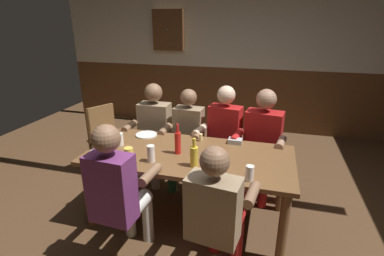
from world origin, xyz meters
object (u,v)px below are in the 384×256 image
object	(u,v)px
person_3	(262,138)
person_4	(118,189)
person_2	(222,136)
condiment_caddy	(235,141)
table_candle	(201,137)
pint_glass_2	(250,173)
pint_glass_5	(151,154)
chair_empty_near_left	(107,137)
pint_glass_3	(96,144)
wall_dart_cabinet	(168,30)
plate_0	(146,135)
pint_glass_1	(218,158)
bottle_0	(178,142)
person_5	(217,209)
pint_glass_6	(96,156)
person_0	(153,128)
bottle_1	(194,156)
pint_glass_4	(120,139)
dining_table	(189,162)
pint_glass_0	(129,153)
person_1	(186,135)

from	to	relation	value
person_3	person_4	distance (m)	1.71
person_2	condiment_caddy	distance (m)	0.37
person_4	table_candle	distance (m)	1.09
pint_glass_2	pint_glass_5	world-z (taller)	pint_glass_5
person_4	chair_empty_near_left	distance (m)	1.68
condiment_caddy	pint_glass_3	distance (m)	1.40
person_2	person_4	xyz separation A→B (m)	(-0.59, -1.35, 0.00)
chair_empty_near_left	table_candle	xyz separation A→B (m)	(1.36, -0.37, 0.29)
wall_dart_cabinet	pint_glass_5	bearing A→B (deg)	-73.59
plate_0	wall_dart_cabinet	distance (m)	2.68
chair_empty_near_left	pint_glass_1	world-z (taller)	chair_empty_near_left
bottle_0	chair_empty_near_left	bearing A→B (deg)	149.43
condiment_caddy	person_4	bearing A→B (deg)	-126.98
chair_empty_near_left	pint_glass_3	distance (m)	0.99
person_5	plate_0	bearing A→B (deg)	142.58
pint_glass_6	person_0	bearing A→B (deg)	84.60
person_5	condiment_caddy	distance (m)	1.04
person_2	bottle_1	bearing A→B (deg)	93.81
person_2	pint_glass_4	world-z (taller)	person_2
dining_table	chair_empty_near_left	bearing A→B (deg)	152.25
condiment_caddy	pint_glass_0	size ratio (longest dim) A/B	1.40
person_0	person_5	xyz separation A→B (m)	(1.06, -1.36, -0.03)
pint_glass_6	wall_dart_cabinet	distance (m)	3.29
person_2	pint_glass_0	xyz separation A→B (m)	(-0.72, -0.91, 0.10)
pint_glass_6	condiment_caddy	bearing A→B (deg)	32.76
person_0	pint_glass_5	xyz separation A→B (m)	(0.38, -0.94, 0.13)
person_1	pint_glass_4	distance (m)	0.85
pint_glass_3	pint_glass_1	bearing A→B (deg)	-0.80
person_3	person_4	bearing A→B (deg)	61.88
chair_empty_near_left	pint_glass_5	world-z (taller)	pint_glass_5
table_candle	pint_glass_1	world-z (taller)	pint_glass_1
chair_empty_near_left	table_candle	distance (m)	1.44
person_0	pint_glass_0	bearing A→B (deg)	98.24
bottle_0	person_2	bearing A→B (deg)	66.11
pint_glass_2	pint_glass_3	distance (m)	1.53
chair_empty_near_left	table_candle	bearing A→B (deg)	102.49
dining_table	person_2	distance (m)	0.70
person_5	pint_glass_3	size ratio (longest dim) A/B	10.55
person_3	person_4	xyz separation A→B (m)	(-1.04, -1.36, -0.00)
condiment_caddy	pint_glass_3	size ratio (longest dim) A/B	1.26
pint_glass_1	bottle_0	bearing A→B (deg)	161.31
person_0	pint_glass_5	world-z (taller)	person_0
person_1	pint_glass_2	distance (m)	1.32
person_0	person_1	xyz separation A→B (m)	(0.44, -0.02, -0.03)
plate_0	pint_glass_4	size ratio (longest dim) A/B	1.83
dining_table	pint_glass_6	xyz separation A→B (m)	(-0.76, -0.38, 0.15)
pint_glass_1	pint_glass_2	bearing A→B (deg)	-32.72
pint_glass_3	pint_glass_4	bearing A→B (deg)	39.35
plate_0	pint_glass_1	world-z (taller)	pint_glass_1
plate_0	pint_glass_3	xyz separation A→B (m)	(-0.33, -0.47, 0.05)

